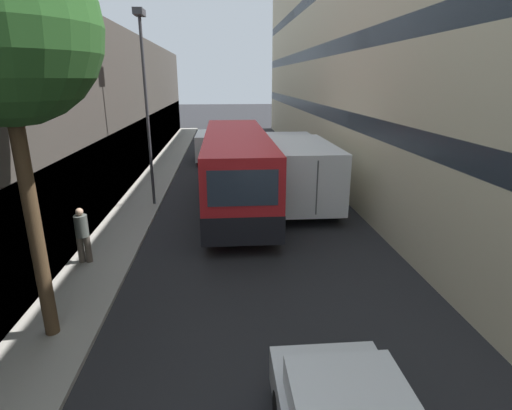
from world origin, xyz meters
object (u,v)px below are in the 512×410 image
object	(u,v)px
pedestrian	(82,233)
street_lamp	(144,77)
box_truck	(298,167)
panel_van	(211,145)
bus	(236,168)

from	to	relation	value
pedestrian	street_lamp	bearing A→B (deg)	79.27
box_truck	street_lamp	world-z (taller)	street_lamp
pedestrian	street_lamp	size ratio (longest dim) A/B	0.22
panel_van	box_truck	bearing A→B (deg)	-67.42
box_truck	panel_van	size ratio (longest dim) A/B	1.73
bus	box_truck	xyz separation A→B (m)	(2.70, 0.45, -0.12)
bus	panel_van	bearing A→B (deg)	97.38
box_truck	street_lamp	size ratio (longest dim) A/B	0.99
bus	pedestrian	size ratio (longest dim) A/B	6.71
box_truck	pedestrian	distance (m)	9.44
box_truck	pedestrian	bearing A→B (deg)	-140.82
pedestrian	bus	bearing A→B (deg)	50.10
street_lamp	bus	bearing A→B (deg)	-2.35
pedestrian	box_truck	bearing A→B (deg)	39.18
bus	street_lamp	bearing A→B (deg)	177.65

